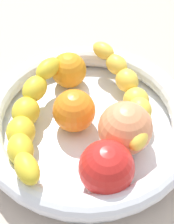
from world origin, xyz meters
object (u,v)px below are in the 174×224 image
banana_draped_left (28,118)px  peach_blush (125,128)px  orange_mid_left (74,111)px  fruit_bowl (87,122)px  orange_front (69,70)px  tomato_red (106,168)px  banana_draped_right (129,94)px

banana_draped_left → peach_blush: peach_blush is taller
orange_mid_left → peach_blush: size_ratio=0.84×
fruit_bowl → orange_mid_left: (-1.58, 0.92, 2.13)cm
fruit_bowl → orange_front: orange_front is taller
orange_front → tomato_red: size_ratio=0.81×
orange_front → orange_mid_left: (-2.55, -8.43, 0.24)cm
banana_draped_left → orange_mid_left: bearing=-8.5°
peach_blush → orange_front: bearing=98.9°
banana_draped_left → tomato_red: (6.29, -11.38, -0.01)cm
banana_draped_left → orange_mid_left: (6.33, -0.94, -0.42)cm
fruit_bowl → banana_draped_left: 8.52cm
banana_draped_left → peach_blush: bearing=-32.2°
banana_draped_left → banana_draped_right: bearing=-4.6°
banana_draped_right → tomato_red: bearing=-130.5°
banana_draped_left → orange_front: bearing=40.2°
orange_mid_left → tomato_red: 10.45cm
fruit_bowl → banana_draped_right: 7.45cm
fruit_bowl → peach_blush: 6.66cm
tomato_red → peach_blush: size_ratio=0.95×
banana_draped_left → peach_blush: (11.15, -7.01, 0.16)cm
fruit_bowl → orange_mid_left: 2.81cm
banana_draped_left → banana_draped_right: (14.99, -1.20, -0.33)cm
peach_blush → tomato_red: bearing=-138.1°
banana_draped_right → fruit_bowl: bearing=-174.6°
orange_front → tomato_red: bearing=-97.8°
fruit_bowl → banana_draped_left: (-7.91, 1.86, 2.56)cm
fruit_bowl → tomato_red: bearing=-99.7°
banana_draped_right → tomato_red: size_ratio=3.18×
orange_front → fruit_bowl: bearing=-95.9°
banana_draped_right → orange_mid_left: 8.66cm
fruit_bowl → orange_mid_left: orange_mid_left is taller
fruit_bowl → banana_draped_left: banana_draped_left is taller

